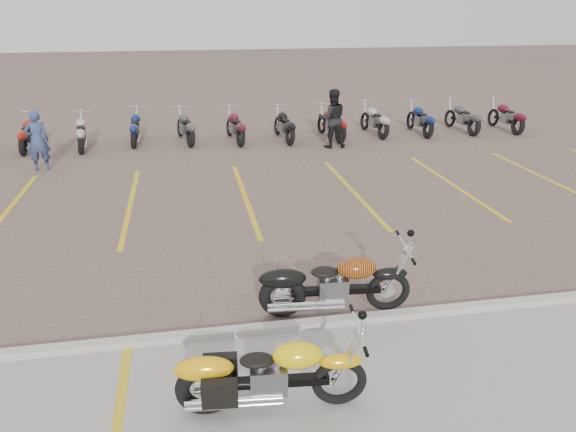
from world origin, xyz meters
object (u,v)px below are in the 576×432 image
person_b (332,119)px  flame_cruiser (331,286)px  yellow_cruiser (267,376)px  person_a (37,140)px

person_b → flame_cruiser: bearing=77.7°
flame_cruiser → person_b: size_ratio=1.22×
yellow_cruiser → flame_cruiser: size_ratio=0.96×
person_a → person_b: (8.72, 1.05, 0.09)m
flame_cruiser → person_b: 10.52m
yellow_cruiser → flame_cruiser: flame_cruiser is taller
person_a → person_b: size_ratio=0.90×
flame_cruiser → person_a: size_ratio=1.35×
yellow_cruiser → person_a: person_a is taller
yellow_cruiser → flame_cruiser: 2.31m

